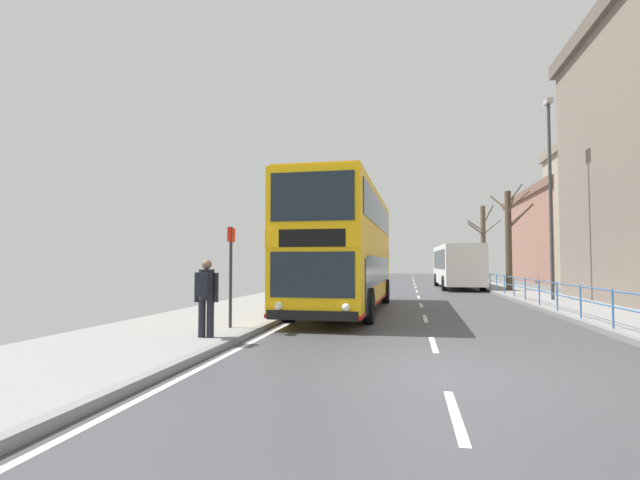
{
  "coord_description": "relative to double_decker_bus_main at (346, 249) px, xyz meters",
  "views": [
    {
      "loc": [
        -0.53,
        -7.95,
        1.76
      ],
      "look_at": [
        -3.25,
        6.63,
        2.48
      ],
      "focal_mm": 26.49,
      "sensor_mm": 36.0,
      "label": 1
    }
  ],
  "objects": [
    {
      "name": "bare_tree_far_01",
      "position": [
        8.64,
        25.24,
        1.27
      ],
      "size": [
        3.02,
        2.46,
        6.56
      ],
      "color": "brown",
      "rests_on": "ground"
    },
    {
      "name": "pedestrian_with_backpack",
      "position": [
        -2.1,
        -7.53,
        -1.15
      ],
      "size": [
        0.55,
        0.55,
        1.7
      ],
      "color": "black",
      "rests_on": "ground"
    },
    {
      "name": "pedestrian_railing_far_kerb",
      "position": [
        7.22,
        2.27,
        -1.47
      ],
      "size": [
        0.05,
        22.21,
        0.98
      ],
      "color": "#386BA8",
      "rests_on": "ground"
    },
    {
      "name": "street_lamp_far_side",
      "position": [
        8.52,
        5.17,
        2.97
      ],
      "size": [
        0.28,
        0.6,
        8.96
      ],
      "color": "#38383D",
      "rests_on": "ground"
    },
    {
      "name": "background_bus_far_lane",
      "position": [
        5.58,
        16.81,
        -0.67
      ],
      "size": [
        2.74,
        10.19,
        2.93
      ],
      "color": "white",
      "rests_on": "ground"
    },
    {
      "name": "bus_stop_sign_near",
      "position": [
        -2.15,
        -5.94,
        -0.57
      ],
      "size": [
        0.08,
        0.44,
        2.53
      ],
      "color": "#2D2D33",
      "rests_on": "ground"
    },
    {
      "name": "ground",
      "position": [
        2.05,
        -9.28,
        -2.24
      ],
      "size": [
        15.8,
        140.0,
        0.2
      ],
      "color": "#424247"
    },
    {
      "name": "background_building_00",
      "position": [
        17.8,
        29.25,
        1.94
      ],
      "size": [
        10.23,
        17.91,
        8.38
      ],
      "color": "#936656",
      "rests_on": "ground"
    },
    {
      "name": "double_decker_bus_main",
      "position": [
        0.0,
        0.0,
        0.0
      ],
      "size": [
        2.84,
        11.51,
        4.34
      ],
      "color": "#F4B20F",
      "rests_on": "ground"
    },
    {
      "name": "bare_tree_far_00",
      "position": [
        8.22,
        12.54,
        1.06
      ],
      "size": [
        2.4,
        2.4,
        6.33
      ],
      "color": "#4C3D2D",
      "rests_on": "ground"
    }
  ]
}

